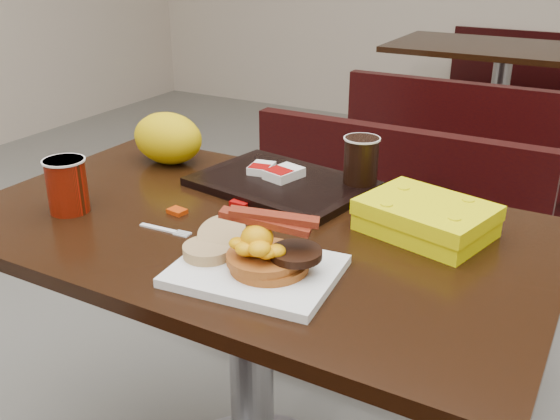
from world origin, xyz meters
The scene contains 23 objects.
table_near centered at (0.00, 0.00, 0.38)m, with size 1.20×0.70×0.75m, color black, non-canonical shape.
bench_near_n centered at (0.00, 0.70, 0.36)m, with size 1.00×0.46×0.72m, color black, non-canonical shape.
table_far centered at (0.00, 2.60, 0.38)m, with size 1.20×0.70×0.75m, color black, non-canonical shape.
bench_far_s centered at (0.00, 1.90, 0.36)m, with size 1.00×0.46×0.72m, color black, non-canonical shape.
bench_far_n centered at (0.00, 3.30, 0.36)m, with size 1.00×0.46×0.72m, color black, non-canonical shape.
platter centered at (0.12, -0.17, 0.76)m, with size 0.28×0.21×0.02m, color white.
pancake_stack centered at (0.15, -0.17, 0.78)m, with size 0.14×0.14×0.03m, color #AA551C.
sausage_patty centered at (0.19, -0.15, 0.80)m, with size 0.09×0.09×0.01m, color black.
scrambled_eggs centered at (0.13, -0.18, 0.82)m, with size 0.10×0.08×0.05m, color #FFC405.
bacon_strips centered at (0.14, -0.16, 0.85)m, with size 0.16×0.07×0.01m, color #470509, non-canonical shape.
muffin_bottom centered at (0.03, -0.18, 0.78)m, with size 0.09×0.09×0.02m, color tan.
muffin_top centered at (0.03, -0.14, 0.79)m, with size 0.09×0.09×0.02m, color tan.
coffee_cup_near centered at (-0.37, -0.13, 0.81)m, with size 0.08×0.08×0.12m, color #9A1205.
fork centered at (-0.14, -0.11, 0.75)m, with size 0.12×0.02×0.00m, color white, non-canonical shape.
knife centered at (0.20, -0.13, 0.75)m, with size 0.18×0.02×0.00m, color white.
condiment_syrup centered at (-0.16, -0.03, 0.75)m, with size 0.04×0.03×0.01m, color #AD2F07.
condiment_ketchup centered at (-0.07, 0.07, 0.76)m, with size 0.04×0.03×0.01m, color #8C0504.
tray centered at (-0.04, 0.21, 0.76)m, with size 0.39×0.28×0.02m, color black.
hashbrown_sleeve_left centered at (-0.11, 0.24, 0.78)m, with size 0.05×0.07×0.02m, color silver.
hashbrown_sleeve_right centered at (-0.04, 0.23, 0.78)m, with size 0.06×0.08×0.02m, color silver.
coffee_cup_far centered at (0.12, 0.29, 0.82)m, with size 0.08×0.08×0.11m, color black.
clamshell centered at (0.33, 0.14, 0.78)m, with size 0.24×0.18×0.06m, color #E3DD03.
paper_bag centered at (-0.38, 0.22, 0.82)m, with size 0.19×0.14×0.13m, color yellow.
Camera 1 is at (0.63, -0.98, 1.29)m, focal length 40.32 mm.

